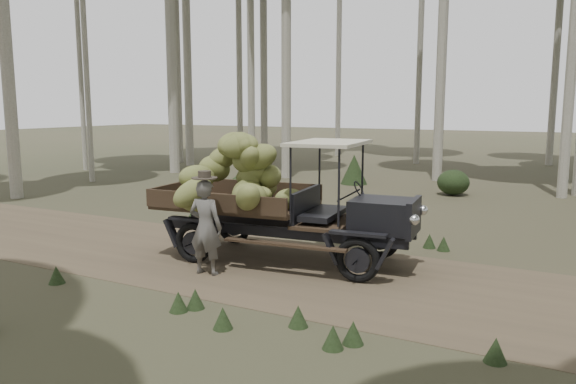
{
  "coord_description": "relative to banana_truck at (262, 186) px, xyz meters",
  "views": [
    {
      "loc": [
        2.93,
        -8.6,
        2.93
      ],
      "look_at": [
        -1.95,
        0.55,
        1.32
      ],
      "focal_mm": 35.0,
      "sensor_mm": 36.0,
      "label": 1
    }
  ],
  "objects": [
    {
      "name": "banana_truck",
      "position": [
        0.0,
        0.0,
        0.0
      ],
      "size": [
        5.16,
        2.67,
        2.47
      ],
      "rotation": [
        0.0,
        0.0,
        0.1
      ],
      "color": "black",
      "rests_on": "ground"
    },
    {
      "name": "dirt_track",
      "position": [
        2.43,
        -0.42,
        -1.43
      ],
      "size": [
        70.0,
        4.0,
        0.01
      ],
      "primitive_type": "cube",
      "color": "brown",
      "rests_on": "ground"
    },
    {
      "name": "farmer",
      "position": [
        -0.37,
        -1.31,
        -0.57
      ],
      "size": [
        0.65,
        0.49,
        1.82
      ],
      "rotation": [
        0.0,
        0.0,
        3.25
      ],
      "color": "#56544F",
      "rests_on": "ground"
    },
    {
      "name": "ground",
      "position": [
        2.43,
        -0.42,
        -1.43
      ],
      "size": [
        120.0,
        120.0,
        0.0
      ],
      "primitive_type": "plane",
      "color": "#473D2B",
      "rests_on": "ground"
    },
    {
      "name": "undergrowth",
      "position": [
        4.85,
        -0.34,
        -0.93
      ],
      "size": [
        24.79,
        24.45,
        1.33
      ],
      "color": "#233319",
      "rests_on": "ground"
    }
  ]
}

